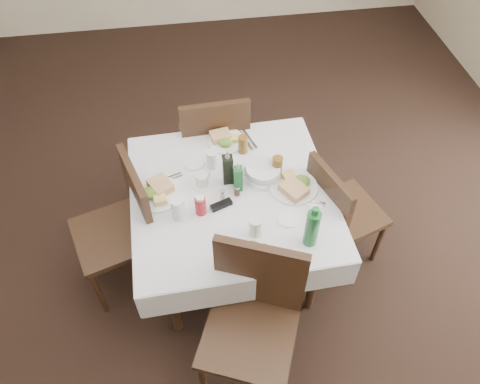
{
  "coord_description": "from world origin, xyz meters",
  "views": [
    {
      "loc": [
        -0.02,
        -1.74,
        2.92
      ],
      "look_at": [
        0.26,
        0.06,
        0.8
      ],
      "focal_mm": 35.0,
      "sensor_mm": 36.0,
      "label": 1
    }
  ],
  "objects": [
    {
      "name": "ground_plane",
      "position": [
        0.0,
        0.0,
        0.0
      ],
      "size": [
        7.0,
        7.0,
        0.0
      ],
      "primitive_type": "plane",
      "color": "black"
    },
    {
      "name": "room_shell",
      "position": [
        0.0,
        0.0,
        1.71
      ],
      "size": [
        6.04,
        7.04,
        2.8
      ],
      "color": "#C5B594",
      "rests_on": "ground"
    },
    {
      "name": "dining_table",
      "position": [
        0.21,
        0.1,
        0.68
      ],
      "size": [
        1.26,
        1.26,
        0.76
      ],
      "color": "black",
      "rests_on": "ground"
    },
    {
      "name": "chair_north",
      "position": [
        0.18,
        0.78,
        0.57
      ],
      "size": [
        0.49,
        0.49,
        1.0
      ],
      "color": "black",
      "rests_on": "ground"
    },
    {
      "name": "chair_south",
      "position": [
        0.23,
        -0.61,
        0.59
      ],
      "size": [
        0.64,
        0.64,
        1.03
      ],
      "color": "black",
      "rests_on": "ground"
    },
    {
      "name": "chair_east",
      "position": [
        0.9,
        0.05,
        0.53
      ],
      "size": [
        0.55,
        0.55,
        0.92
      ],
      "color": "black",
      "rests_on": "ground"
    },
    {
      "name": "chair_west",
      "position": [
        -0.47,
        0.13,
        0.57
      ],
      "size": [
        0.59,
        0.59,
        0.99
      ],
      "color": "black",
      "rests_on": "ground"
    },
    {
      "name": "meal_north",
      "position": [
        0.23,
        0.55,
        0.78
      ],
      "size": [
        0.25,
        0.25,
        0.06
      ],
      "color": "white",
      "rests_on": "dining_table"
    },
    {
      "name": "meal_south",
      "position": [
        0.27,
        -0.37,
        0.78
      ],
      "size": [
        0.23,
        0.23,
        0.05
      ],
      "color": "white",
      "rests_on": "dining_table"
    },
    {
      "name": "meal_east",
      "position": [
        0.6,
        0.07,
        0.79
      ],
      "size": [
        0.3,
        0.3,
        0.07
      ],
      "color": "white",
      "rests_on": "dining_table"
    },
    {
      "name": "meal_west",
      "position": [
        -0.23,
        0.15,
        0.79
      ],
      "size": [
        0.28,
        0.28,
        0.06
      ],
      "color": "white",
      "rests_on": "dining_table"
    },
    {
      "name": "side_plate_a",
      "position": [
        0.01,
        0.38,
        0.77
      ],
      "size": [
        0.14,
        0.14,
        0.01
      ],
      "color": "white",
      "rests_on": "dining_table"
    },
    {
      "name": "side_plate_b",
      "position": [
        0.51,
        -0.15,
        0.77
      ],
      "size": [
        0.14,
        0.14,
        0.01
      ],
      "color": "white",
      "rests_on": "dining_table"
    },
    {
      "name": "water_n",
      "position": [
        0.12,
        0.34,
        0.83
      ],
      "size": [
        0.07,
        0.07,
        0.13
      ],
      "color": "silver",
      "rests_on": "dining_table"
    },
    {
      "name": "water_s",
      "position": [
        0.3,
        -0.23,
        0.83
      ],
      "size": [
        0.07,
        0.07,
        0.13
      ],
      "color": "silver",
      "rests_on": "dining_table"
    },
    {
      "name": "water_e",
      "position": [
        0.52,
        0.25,
        0.83
      ],
      "size": [
        0.07,
        0.07,
        0.13
      ],
      "color": "silver",
      "rests_on": "dining_table"
    },
    {
      "name": "water_w",
      "position": [
        -0.12,
        -0.03,
        0.83
      ],
      "size": [
        0.08,
        0.08,
        0.15
      ],
      "color": "silver",
      "rests_on": "dining_table"
    },
    {
      "name": "iced_tea_a",
      "position": [
        0.33,
        0.44,
        0.83
      ],
      "size": [
        0.06,
        0.06,
        0.13
      ],
      "color": "brown",
      "rests_on": "dining_table"
    },
    {
      "name": "iced_tea_b",
      "position": [
        0.51,
        0.22,
        0.83
      ],
      "size": [
        0.06,
        0.06,
        0.14
      ],
      "color": "brown",
      "rests_on": "dining_table"
    },
    {
      "name": "bread_basket",
      "position": [
        0.42,
        0.2,
        0.8
      ],
      "size": [
        0.24,
        0.24,
        0.08
      ],
      "color": "silver",
      "rests_on": "dining_table"
    },
    {
      "name": "oil_cruet_dark",
      "position": [
        0.2,
        0.2,
        0.87
      ],
      "size": [
        0.06,
        0.06,
        0.26
      ],
      "color": "black",
      "rests_on": "dining_table"
    },
    {
      "name": "oil_cruet_green",
      "position": [
        0.25,
        0.13,
        0.86
      ],
      "size": [
        0.05,
        0.05,
        0.23
      ],
      "color": "#1A622C",
      "rests_on": "dining_table"
    },
    {
      "name": "ketchup_bottle",
      "position": [
        0.01,
        -0.02,
        0.83
      ],
      "size": [
        0.06,
        0.06,
        0.14
      ],
      "color": "#A6181F",
      "rests_on": "dining_table"
    },
    {
      "name": "salt_shaker",
      "position": [
        0.15,
        0.06,
        0.8
      ],
      "size": [
        0.03,
        0.03,
        0.07
      ],
      "color": "white",
      "rests_on": "dining_table"
    },
    {
      "name": "pepper_shaker",
      "position": [
        0.24,
        0.08,
        0.8
      ],
      "size": [
        0.03,
        0.03,
        0.07
      ],
      "color": "#453422",
      "rests_on": "dining_table"
    },
    {
      "name": "coffee_mug",
      "position": [
        0.04,
        0.19,
        0.8
      ],
      "size": [
        0.12,
        0.12,
        0.09
      ],
      "color": "white",
      "rests_on": "dining_table"
    },
    {
      "name": "sunglasses",
      "position": [
        0.13,
        0.0,
        0.78
      ],
      "size": [
        0.14,
        0.09,
        0.03
      ],
      "color": "black",
      "rests_on": "dining_table"
    },
    {
      "name": "green_bottle",
      "position": [
        0.59,
        -0.33,
        0.89
      ],
      "size": [
        0.08,
        0.08,
        0.3
      ],
      "color": "#1A622C",
      "rests_on": "dining_table"
    },
    {
      "name": "sugar_caddy",
      "position": [
        0.56,
        0.03,
        0.78
      ],
      "size": [
        0.09,
        0.05,
        0.04
      ],
      "color": "white",
      "rests_on": "dining_table"
    },
    {
      "name": "cutlery_n",
      "position": [
        0.38,
        0.54,
        0.77
      ],
      "size": [
        0.11,
        0.21,
        0.01
      ],
      "color": "silver",
      "rests_on": "dining_table"
    },
    {
      "name": "cutlery_s",
      "position": [
        0.1,
        -0.32,
        0.77
      ],
      "size": [
        0.1,
        0.19,
        0.01
      ],
      "color": "silver",
      "rests_on": "dining_table"
    },
    {
      "name": "cutlery_e",
      "position": [
        0.66,
        -0.05,
        0.77
      ],
      "size": [
        0.19,
        0.11,
        0.01
      ],
      "color": "silver",
      "rests_on": "dining_table"
    },
    {
      "name": "cutlery_w",
      "position": [
        -0.15,
        0.27,
        0.77
      ],
      "size": [
        0.16,
        0.09,
        0.01
      ],
      "color": "silver",
      "rests_on": "dining_table"
    }
  ]
}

